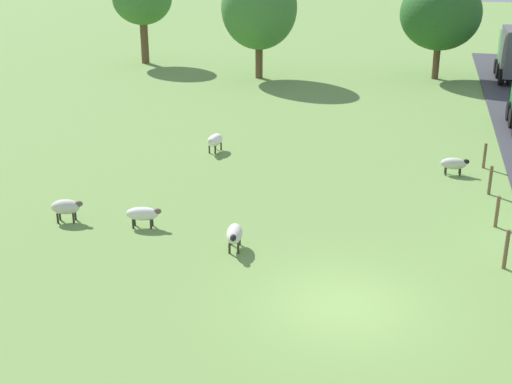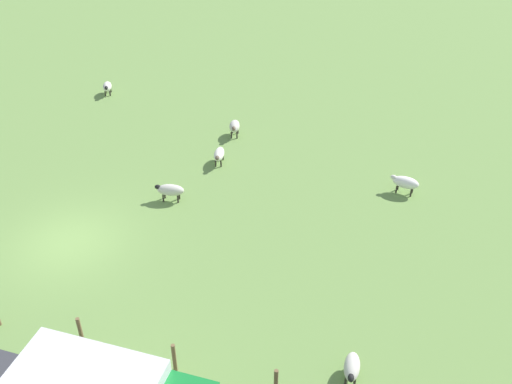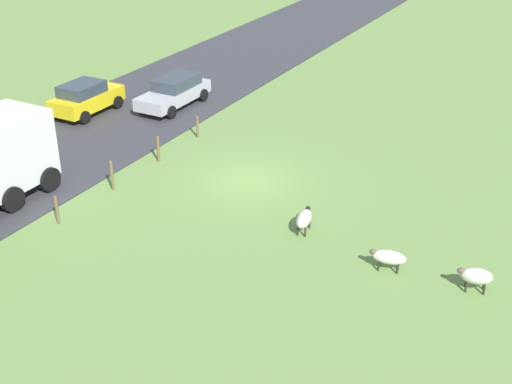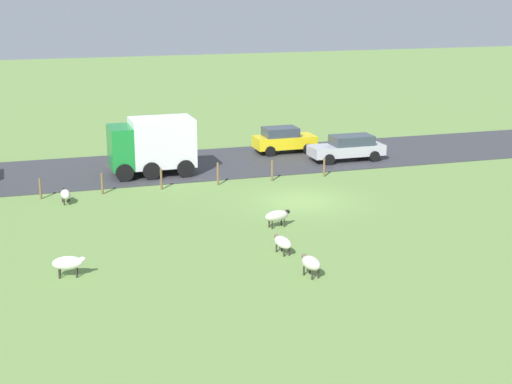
% 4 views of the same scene
% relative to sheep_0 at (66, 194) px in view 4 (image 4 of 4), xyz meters
% --- Properties ---
extents(ground_plane, '(160.00, 160.00, 0.00)m').
position_rel_sheep_0_xyz_m(ground_plane, '(-3.04, -11.17, -0.46)').
color(ground_plane, '#6B8E47').
extents(road_strip, '(8.00, 80.00, 0.06)m').
position_rel_sheep_0_xyz_m(road_strip, '(6.11, -11.17, -0.43)').
color(road_strip, '#38383D').
rests_on(road_strip, ground_plane).
extents(sheep_0, '(1.13, 0.54, 0.69)m').
position_rel_sheep_0_xyz_m(sheep_0, '(0.00, 0.00, 0.00)').
color(sheep_0, beige).
rests_on(sheep_0, ground_plane).
extents(sheep_1, '(1.21, 0.64, 0.70)m').
position_rel_sheep_0_xyz_m(sheep_1, '(-10.05, -7.68, 0.01)').
color(sheep_1, silver).
rests_on(sheep_1, ground_plane).
extents(sheep_2, '(0.68, 1.27, 0.76)m').
position_rel_sheep_0_xyz_m(sheep_2, '(-6.69, -8.60, 0.06)').
color(sheep_2, beige).
rests_on(sheep_2, ground_plane).
extents(sheep_3, '(1.11, 0.72, 0.78)m').
position_rel_sheep_0_xyz_m(sheep_3, '(-12.71, -7.84, 0.06)').
color(sheep_3, beige).
rests_on(sheep_3, ground_plane).
extents(sheep_5, '(0.67, 1.26, 0.79)m').
position_rel_sheep_0_xyz_m(sheep_5, '(-10.06, 0.63, 0.07)').
color(sheep_5, white).
rests_on(sheep_5, ground_plane).
extents(fence_post_0, '(0.12, 0.12, 1.04)m').
position_rel_sheep_0_xyz_m(fence_post_0, '(1.23, -14.08, 0.06)').
color(fence_post_0, brown).
rests_on(fence_post_0, ground_plane).
extents(fence_post_1, '(0.12, 0.12, 1.15)m').
position_rel_sheep_0_xyz_m(fence_post_1, '(1.23, -11.04, 0.11)').
color(fence_post_1, brown).
rests_on(fence_post_1, ground_plane).
extents(fence_post_2, '(0.12, 0.12, 1.22)m').
position_rel_sheep_0_xyz_m(fence_post_2, '(1.23, -8.00, 0.15)').
color(fence_post_2, brown).
rests_on(fence_post_2, ground_plane).
extents(fence_post_3, '(0.12, 0.12, 1.09)m').
position_rel_sheep_0_xyz_m(fence_post_3, '(1.23, -4.96, 0.09)').
color(fence_post_3, brown).
rests_on(fence_post_3, ground_plane).
extents(fence_post_4, '(0.12, 0.12, 1.10)m').
position_rel_sheep_0_xyz_m(fence_post_4, '(1.23, -1.91, 0.09)').
color(fence_post_4, brown).
rests_on(fence_post_4, ground_plane).
extents(fence_post_5, '(0.12, 0.12, 1.05)m').
position_rel_sheep_0_xyz_m(fence_post_5, '(1.23, 1.13, 0.07)').
color(fence_post_5, brown).
rests_on(fence_post_5, ground_plane).
extents(truck_2, '(2.73, 4.63, 3.13)m').
position_rel_sheep_0_xyz_m(truck_2, '(4.47, -5.11, 1.30)').
color(truck_2, '#197F33').
rests_on(truck_2, road_strip).
extents(car_0, '(1.92, 4.49, 1.50)m').
position_rel_sheep_0_xyz_m(car_0, '(4.47, -16.94, 0.38)').
color(car_0, '#B7B7BC').
rests_on(car_0, road_strip).
extents(car_1, '(2.16, 3.96, 1.59)m').
position_rel_sheep_0_xyz_m(car_1, '(7.93, -5.63, 0.43)').
color(car_1, yellow).
rests_on(car_1, road_strip).
extents(car_3, '(1.93, 3.82, 1.61)m').
position_rel_sheep_0_xyz_m(car_3, '(7.70, -13.97, 0.43)').
color(car_3, yellow).
rests_on(car_3, road_strip).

